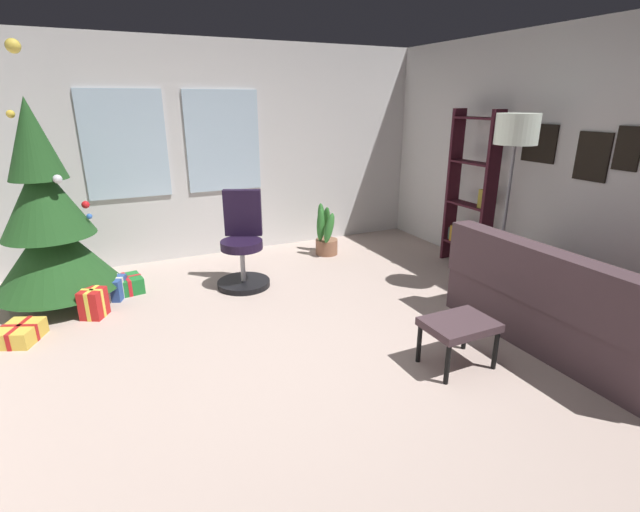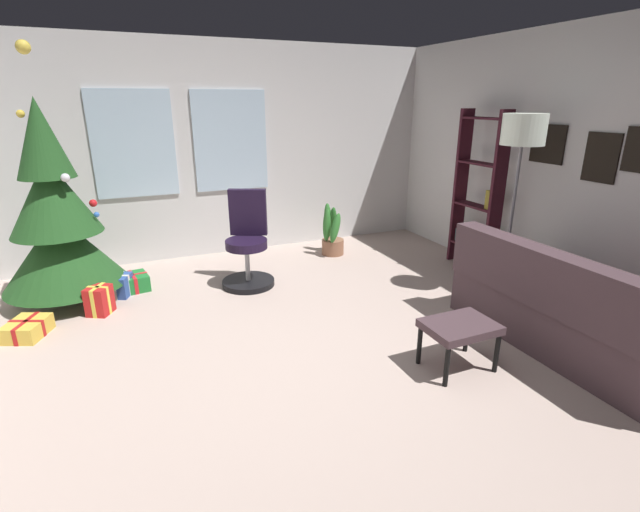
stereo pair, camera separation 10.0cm
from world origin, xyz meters
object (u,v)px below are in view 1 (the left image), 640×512
gift_box_green (127,285)px  floor_lamp (515,141)px  couch (593,315)px  office_chair (243,249)px  gift_box_red (94,303)px  gift_box_gold (20,333)px  gift_box_blue (113,288)px  bookshelf (470,201)px  holiday_tree (48,224)px  footstool (459,327)px  potted_plant (325,235)px

gift_box_green → floor_lamp: 4.10m
couch → office_chair: 3.28m
gift_box_red → gift_box_gold: bearing=-157.2°
floor_lamp → gift_box_blue: bearing=156.5°
office_chair → floor_lamp: bearing=-30.7°
gift_box_green → bookshelf: 3.92m
holiday_tree → floor_lamp: 4.44m
holiday_tree → bookshelf: holiday_tree is taller
couch → footstool: (-1.14, 0.25, 0.03)m
bookshelf → potted_plant: bearing=140.8°
office_chair → potted_plant: size_ratio=1.57×
floor_lamp → potted_plant: size_ratio=2.76×
couch → gift_box_green: bearing=139.5°
holiday_tree → potted_plant: holiday_tree is taller
gift_box_green → gift_box_gold: bearing=-140.2°
office_chair → floor_lamp: 2.89m
footstool → gift_box_gold: (-3.02, 1.83, -0.25)m
couch → gift_box_green: 4.33m
holiday_tree → floor_lamp: bearing=-22.4°
couch → floor_lamp: floor_lamp is taller
footstool → floor_lamp: floor_lamp is taller
gift_box_green → gift_box_blue: bearing=-141.5°
gift_box_red → potted_plant: (2.73, 0.74, 0.12)m
gift_box_red → gift_box_gold: (-0.56, -0.23, -0.06)m
couch → gift_box_green: (-3.29, 2.81, -0.21)m
gift_box_green → gift_box_gold: (-0.87, -0.72, -0.01)m
bookshelf → holiday_tree: bearing=169.0°
bookshelf → gift_box_red: bearing=175.0°
office_chair → footstool: bearing=-66.4°
couch → gift_box_gold: (-4.16, 2.09, -0.22)m
holiday_tree → gift_box_blue: size_ratio=7.78×
couch → office_chair: bearing=130.4°
bookshelf → couch: bearing=-103.4°
gift_box_red → holiday_tree: bearing=120.2°
office_chair → potted_plant: 1.38m
gift_box_gold → potted_plant: bearing=16.5°
couch → gift_box_blue: 4.37m
gift_box_red → footstool: bearing=-40.1°
gift_box_blue → gift_box_red: bearing=-114.6°
gift_box_red → gift_box_gold: size_ratio=0.65×
gift_box_blue → potted_plant: bearing=7.9°
couch → gift_box_green: size_ratio=5.68×
holiday_tree → floor_lamp: holiday_tree is taller
gift_box_green → office_chair: 1.25m
potted_plant → bookshelf: bearing=-39.2°
office_chair → bookshelf: bearing=-11.6°
gift_box_blue → bookshelf: (3.90, -0.74, 0.68)m
gift_box_gold → gift_box_blue: 0.96m
gift_box_red → bookshelf: bearing=-5.0°
gift_box_red → bookshelf: 4.14m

